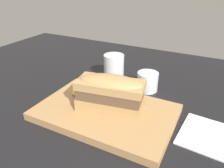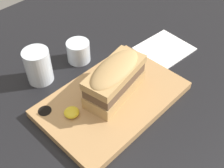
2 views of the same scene
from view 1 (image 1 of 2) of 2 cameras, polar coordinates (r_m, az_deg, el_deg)
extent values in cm
cube|color=black|center=(69.93, -3.48, -6.19)|extent=(159.67, 124.79, 2.00)
cube|color=tan|center=(64.07, -1.67, -7.33)|extent=(38.91, 25.27, 2.24)
cylinder|color=black|center=(77.83, -8.72, -0.43)|extent=(3.54, 3.54, 1.12)
cube|color=tan|center=(62.24, -0.45, -5.18)|extent=(19.54, 11.16, 3.69)
cube|color=brown|center=(60.51, -0.46, -2.49)|extent=(18.75, 10.72, 3.03)
cube|color=tan|center=(59.26, -0.47, -0.29)|extent=(19.54, 11.16, 2.22)
ellipsoid|color=tan|center=(58.84, -0.48, 0.51)|extent=(19.15, 10.94, 3.32)
ellipsoid|color=gold|center=(70.83, -8.82, -2.20)|extent=(3.97, 3.97, 1.59)
cylinder|color=silver|center=(82.42, 0.49, 4.17)|extent=(7.59, 7.59, 10.38)
cylinder|color=silver|center=(83.49, 0.48, 2.50)|extent=(6.68, 6.68, 4.67)
cylinder|color=silver|center=(77.32, 9.24, 0.64)|extent=(7.32, 7.32, 6.64)
cylinder|color=#5B141E|center=(77.64, 9.20, 0.17)|extent=(6.59, 6.59, 4.79)
cube|color=white|center=(62.17, 25.04, -12.63)|extent=(17.35, 16.07, 0.40)
camera|label=2|loc=(0.67, -64.63, 32.67)|focal=45.00mm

